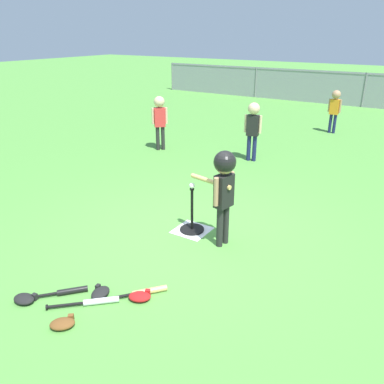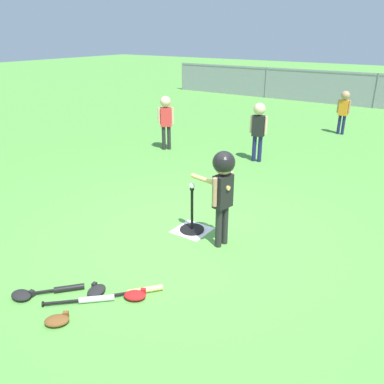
{
  "view_description": "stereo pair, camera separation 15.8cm",
  "coord_description": "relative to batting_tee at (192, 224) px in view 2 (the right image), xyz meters",
  "views": [
    {
      "loc": [
        2.37,
        -3.66,
        2.45
      ],
      "look_at": [
        -0.09,
        0.2,
        0.55
      ],
      "focal_mm": 36.48,
      "sensor_mm": 36.0,
      "label": 1
    },
    {
      "loc": [
        2.5,
        -3.57,
        2.45
      ],
      "look_at": [
        -0.09,
        0.2,
        0.55
      ],
      "focal_mm": 36.48,
      "sensor_mm": 36.0,
      "label": 2
    }
  ],
  "objects": [
    {
      "name": "glove_by_plate",
      "position": [
        -0.58,
        -2.12,
        -0.05
      ],
      "size": [
        0.24,
        0.19,
        0.07
      ],
      "color": "black",
      "rests_on": "ground_plane"
    },
    {
      "name": "spare_bat_black",
      "position": [
        -0.33,
        -1.82,
        -0.06
      ],
      "size": [
        0.44,
        0.48,
        0.06
      ],
      "color": "black",
      "rests_on": "ground_plane"
    },
    {
      "name": "fielder_near_right",
      "position": [
        -2.63,
        2.82,
        0.66
      ],
      "size": [
        0.27,
        0.26,
        1.17
      ],
      "color": "#262626",
      "rests_on": "ground_plane"
    },
    {
      "name": "baseball_on_tee",
      "position": [
        -0.0,
        -0.0,
        0.55
      ],
      "size": [
        0.07,
        0.07,
        0.07
      ],
      "primitive_type": "sphere",
      "color": "white",
      "rests_on": "batting_tee"
    },
    {
      "name": "batter_child",
      "position": [
        0.5,
        -0.1,
        0.76
      ],
      "size": [
        0.64,
        0.34,
        1.2
      ],
      "color": "#262626",
      "rests_on": "ground_plane"
    },
    {
      "name": "ground_plane",
      "position": [
        0.09,
        -0.2,
        -0.09
      ],
      "size": [
        60.0,
        60.0,
        0.0
      ],
      "primitive_type": "plane",
      "color": "#51933D"
    },
    {
      "name": "outfield_fence",
      "position": [
        0.09,
        10.74,
        0.53
      ],
      "size": [
        16.06,
        0.06,
        1.15
      ],
      "color": "slate",
      "rests_on": "ground_plane"
    },
    {
      "name": "spare_bat_silver",
      "position": [
        0.02,
        -1.78,
        -0.06
      ],
      "size": [
        0.54,
        0.51,
        0.06
      ],
      "color": "silver",
      "rests_on": "ground_plane"
    },
    {
      "name": "batting_tee",
      "position": [
        0.0,
        0.0,
        0.0
      ],
      "size": [
        0.32,
        0.32,
        0.6
      ],
      "color": "black",
      "rests_on": "ground_plane"
    },
    {
      "name": "glove_outfield_drop",
      "position": [
        0.34,
        -1.48,
        -0.05
      ],
      "size": [
        0.27,
        0.24,
        0.07
      ],
      "color": "#B21919",
      "rests_on": "ground_plane"
    },
    {
      "name": "glove_near_bats",
      "position": [
        -0.03,
        -1.65,
        -0.05
      ],
      "size": [
        0.21,
        0.25,
        0.07
      ],
      "color": "black",
      "rests_on": "ground_plane"
    },
    {
      "name": "fielder_deep_left",
      "position": [
        0.17,
        6.43,
        0.61
      ],
      "size": [
        0.32,
        0.21,
        1.08
      ],
      "color": "#191E4C",
      "rests_on": "ground_plane"
    },
    {
      "name": "fielder_near_left",
      "position": [
        -0.61,
        3.18,
        0.66
      ],
      "size": [
        0.34,
        0.23,
        1.17
      ],
      "color": "#191E4C",
      "rests_on": "ground_plane"
    },
    {
      "name": "spare_bat_wood",
      "position": [
        0.32,
        -1.42,
        -0.06
      ],
      "size": [
        0.49,
        0.58,
        0.06
      ],
      "color": "#DBB266",
      "rests_on": "ground_plane"
    },
    {
      "name": "home_plate",
      "position": [
        -0.0,
        -0.0,
        -0.09
      ],
      "size": [
        0.44,
        0.44,
        0.01
      ],
      "primitive_type": "cube",
      "color": "white",
      "rests_on": "ground_plane"
    },
    {
      "name": "glove_tossed_aside",
      "position": [
        0.01,
        -2.15,
        -0.05
      ],
      "size": [
        0.27,
        0.26,
        0.07
      ],
      "color": "brown",
      "rests_on": "ground_plane"
    }
  ]
}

